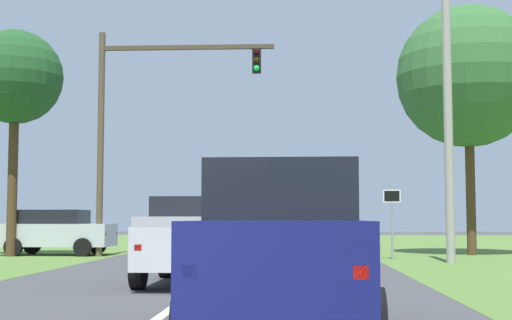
{
  "coord_description": "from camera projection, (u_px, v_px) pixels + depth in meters",
  "views": [
    {
      "loc": [
        1.92,
        -4.76,
        1.42
      ],
      "look_at": [
        0.83,
        16.29,
        3.08
      ],
      "focal_mm": 51.58,
      "sensor_mm": 36.0,
      "label": 1
    }
  ],
  "objects": [
    {
      "name": "red_suv_near",
      "position": [
        284.0,
        246.0,
        8.93
      ],
      "size": [
        2.22,
        4.49,
        2.06
      ],
      "color": "navy",
      "rests_on": "ground_plane"
    },
    {
      "name": "traffic_light",
      "position": [
        143.0,
        110.0,
        27.46
      ],
      "size": [
        6.62,
        0.4,
        8.4
      ],
      "color": "brown",
      "rests_on": "ground_plane"
    },
    {
      "name": "keep_moving_sign",
      "position": [
        392.0,
        212.0,
        25.17
      ],
      "size": [
        0.6,
        0.09,
        2.52
      ],
      "color": "gray",
      "rests_on": "ground_plane"
    },
    {
      "name": "extra_tree_1",
      "position": [
        15.0,
        78.0,
        27.62
      ],
      "size": [
        3.54,
        3.54,
        8.49
      ],
      "color": "#4C351E",
      "rests_on": "ground_plane"
    },
    {
      "name": "pickup_truck_lead",
      "position": [
        200.0,
        239.0,
        15.89
      ],
      "size": [
        2.34,
        4.83,
        1.86
      ],
      "color": "silver",
      "rests_on": "ground_plane"
    },
    {
      "name": "ground_plane",
      "position": [
        208.0,
        281.0,
        16.45
      ],
      "size": [
        120.0,
        120.0,
        0.0
      ],
      "primitive_type": "plane",
      "color": "#424244"
    },
    {
      "name": "utility_pole_right",
      "position": [
        448.0,
        130.0,
        23.33
      ],
      "size": [
        0.28,
        0.28,
        8.43
      ],
      "primitive_type": "cylinder",
      "color": "#9E998E",
      "rests_on": "ground_plane"
    },
    {
      "name": "oak_tree_right",
      "position": [
        468.0,
        77.0,
        28.58
      ],
      "size": [
        5.53,
        5.53,
        9.68
      ],
      "color": "#4C351E",
      "rests_on": "ground_plane"
    },
    {
      "name": "crossing_suv_far",
      "position": [
        56.0,
        231.0,
        28.05
      ],
      "size": [
        4.28,
        2.14,
        1.73
      ],
      "color": "silver",
      "rests_on": "ground_plane"
    }
  ]
}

